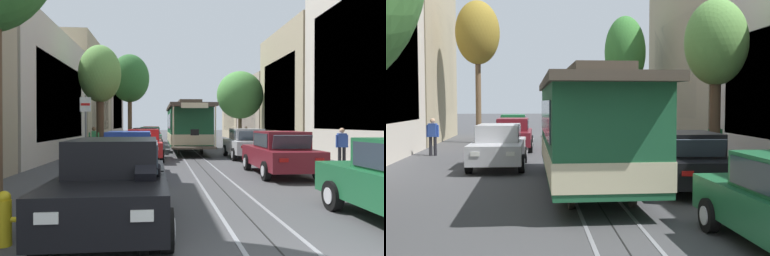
{
  "view_description": "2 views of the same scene",
  "coord_description": "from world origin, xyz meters",
  "views": [
    {
      "loc": [
        -1.72,
        -3.59,
        1.86
      ],
      "look_at": [
        0.34,
        20.53,
        1.56
      ],
      "focal_mm": 33.8,
      "sensor_mm": 36.0,
      "label": 1
    },
    {
      "loc": [
        1.51,
        32.75,
        2.43
      ],
      "look_at": [
        -0.78,
        8.18,
        1.03
      ],
      "focal_mm": 44.14,
      "sensor_mm": 36.0,
      "label": 2
    }
  ],
  "objects": [
    {
      "name": "ground_plane",
      "position": [
        0.0,
        19.92,
        0.0
      ],
      "size": [
        160.0,
        160.0,
        0.0
      ],
      "primitive_type": "plane",
      "color": "#424244"
    },
    {
      "name": "trolley_track_rails",
      "position": [
        0.0,
        22.9,
        0.0
      ],
      "size": [
        1.14,
        57.79,
        0.01
      ],
      "color": "gray",
      "rests_on": "ground"
    },
    {
      "name": "building_facade_left",
      "position": [
        -9.58,
        21.81,
        4.32
      ],
      "size": [
        5.59,
        49.49,
        9.91
      ],
      "color": "tan",
      "rests_on": "ground"
    },
    {
      "name": "building_facade_right",
      "position": [
        9.5,
        20.83,
        4.43
      ],
      "size": [
        5.64,
        49.49,
        10.7
      ],
      "color": "tan",
      "rests_on": "ground"
    },
    {
      "name": "parked_car_black_near_left",
      "position": [
        -2.55,
        2.97,
        0.8
      ],
      "size": [
        2.05,
        4.38,
        1.58
      ],
      "color": "black",
      "rests_on": "ground"
    },
    {
      "name": "parked_car_blue_second_left",
      "position": [
        -2.84,
        9.09,
        0.8
      ],
      "size": [
        2.1,
        4.4,
        1.58
      ],
      "color": "#233D93",
      "rests_on": "ground"
    },
    {
      "name": "parked_car_red_mid_left",
      "position": [
        -2.59,
        14.74,
        0.8
      ],
      "size": [
        2.06,
        4.39,
        1.58
      ],
      "color": "red",
      "rests_on": "ground"
    },
    {
      "name": "parked_car_black_fourth_left",
      "position": [
        -2.69,
        20.07,
        0.8
      ],
      "size": [
        2.13,
        4.42,
        1.58
      ],
      "color": "black",
      "rests_on": "ground"
    },
    {
      "name": "parked_car_green_fifth_left",
      "position": [
        -2.62,
        25.75,
        0.8
      ],
      "size": [
        2.07,
        4.39,
        1.58
      ],
      "color": "#1E6038",
      "rests_on": "ground"
    },
    {
      "name": "parked_car_red_sixth_left",
      "position": [
        -2.68,
        31.69,
        0.8
      ],
      "size": [
        2.04,
        4.38,
        1.58
      ],
      "color": "red",
      "rests_on": "ground"
    },
    {
      "name": "parked_car_maroon_second_right",
      "position": [
        2.56,
        9.14,
        0.8
      ],
      "size": [
        2.03,
        4.37,
        1.58
      ],
      "color": "maroon",
      "rests_on": "ground"
    },
    {
      "name": "parked_car_silver_mid_right",
      "position": [
        2.8,
        15.4,
        0.8
      ],
      "size": [
        2.04,
        4.38,
        1.58
      ],
      "color": "#B7B7BC",
      "rests_on": "ground"
    },
    {
      "name": "street_tree_kerb_left_second",
      "position": [
        -5.01,
        16.25,
        4.45
      ],
      "size": [
        2.26,
        2.27,
        6.09
      ],
      "color": "#4C3826",
      "rests_on": "ground"
    },
    {
      "name": "street_tree_kerb_left_mid",
      "position": [
        -4.72,
        31.58,
        6.16
      ],
      "size": [
        3.75,
        3.09,
        8.52
      ],
      "color": "brown",
      "rests_on": "ground"
    },
    {
      "name": "street_tree_kerb_right_second",
      "position": [
        4.89,
        26.29,
        4.24
      ],
      "size": [
        3.91,
        3.39,
        6.25
      ],
      "color": "brown",
      "rests_on": "ground"
    },
    {
      "name": "cable_car_trolley",
      "position": [
        0.0,
        20.1,
        1.66
      ],
      "size": [
        2.63,
        9.15,
        3.28
      ],
      "color": "#1E5B38",
      "rests_on": "ground"
    },
    {
      "name": "motorcycle_with_rider",
      "position": [
        -1.96,
        2.23,
        0.65
      ],
      "size": [
        0.56,
        1.99,
        1.37
      ],
      "color": "black",
      "rests_on": "ground"
    },
    {
      "name": "pedestrian_on_left_pavement",
      "position": [
        -5.24,
        15.72,
        0.96
      ],
      "size": [
        0.55,
        0.38,
        1.69
      ],
      "color": "slate",
      "rests_on": "ground"
    },
    {
      "name": "pedestrian_on_right_pavement",
      "position": [
        6.02,
        11.29,
        0.95
      ],
      "size": [
        0.55,
        0.28,
        1.67
      ],
      "color": "black",
      "rests_on": "ground"
    },
    {
      "name": "pedestrian_crossing_far",
      "position": [
        5.15,
        25.26,
        0.92
      ],
      "size": [
        0.55,
        0.42,
        1.62
      ],
      "color": "slate",
      "rests_on": "ground"
    },
    {
      "name": "fire_hydrant",
      "position": [
        -4.1,
        2.09,
        0.42
      ],
      "size": [
        0.4,
        0.22,
        0.84
      ],
      "color": "gold",
      "rests_on": "ground"
    },
    {
      "name": "street_sign_post",
      "position": [
        -4.24,
        8.76,
        1.74
      ],
      "size": [
        0.36,
        0.07,
        2.8
      ],
      "color": "slate",
      "rests_on": "ground"
    }
  ]
}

